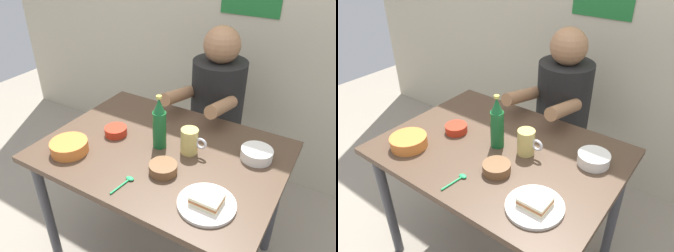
% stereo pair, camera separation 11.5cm
% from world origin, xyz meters
% --- Properties ---
extents(ground_plane, '(6.00, 6.00, 0.00)m').
position_xyz_m(ground_plane, '(0.00, 0.00, 0.00)').
color(ground_plane, gray).
extents(dining_table, '(1.10, 0.80, 0.74)m').
position_xyz_m(dining_table, '(0.00, 0.00, 0.65)').
color(dining_table, '#4C3828').
rests_on(dining_table, ground).
extents(stool, '(0.34, 0.34, 0.45)m').
position_xyz_m(stool, '(-0.00, 0.63, 0.35)').
color(stool, '#4C4C51').
rests_on(stool, ground).
extents(person_seated, '(0.33, 0.56, 0.72)m').
position_xyz_m(person_seated, '(-0.00, 0.62, 0.77)').
color(person_seated, black).
rests_on(person_seated, stool).
extents(plate_orange, '(0.22, 0.22, 0.01)m').
position_xyz_m(plate_orange, '(0.33, -0.22, 0.75)').
color(plate_orange, silver).
rests_on(plate_orange, dining_table).
extents(sandwich, '(0.11, 0.09, 0.04)m').
position_xyz_m(sandwich, '(0.33, -0.22, 0.77)').
color(sandwich, beige).
rests_on(sandwich, plate_orange).
extents(beer_mug, '(0.13, 0.08, 0.12)m').
position_xyz_m(beer_mug, '(0.12, 0.05, 0.80)').
color(beer_mug, '#D1BC66').
rests_on(beer_mug, dining_table).
extents(beer_bottle, '(0.06, 0.06, 0.26)m').
position_xyz_m(beer_bottle, '(-0.02, 0.02, 0.86)').
color(beer_bottle, '#19602D').
rests_on(beer_bottle, dining_table).
extents(condiment_bowl_brown, '(0.12, 0.12, 0.04)m').
position_xyz_m(condiment_bowl_brown, '(0.09, -0.14, 0.76)').
color(condiment_bowl_brown, brown).
rests_on(condiment_bowl_brown, dining_table).
extents(rice_bowl_white, '(0.14, 0.14, 0.05)m').
position_xyz_m(rice_bowl_white, '(0.39, 0.15, 0.77)').
color(rice_bowl_white, silver).
rests_on(rice_bowl_white, dining_table).
extents(sauce_bowl_chili, '(0.11, 0.11, 0.04)m').
position_xyz_m(sauce_bowl_chili, '(-0.26, -0.01, 0.76)').
color(sauce_bowl_chili, red).
rests_on(sauce_bowl_chili, dining_table).
extents(soup_bowl_orange, '(0.17, 0.17, 0.05)m').
position_xyz_m(soup_bowl_orange, '(-0.35, -0.23, 0.77)').
color(soup_bowl_orange, orange).
rests_on(soup_bowl_orange, dining_table).
extents(spoon, '(0.04, 0.12, 0.01)m').
position_xyz_m(spoon, '(-0.00, -0.27, 0.75)').
color(spoon, '#26A559').
rests_on(spoon, dining_table).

